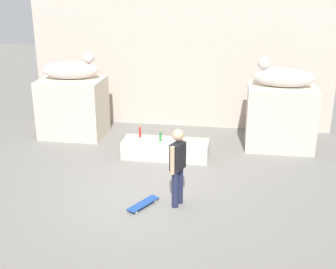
{
  "coord_description": "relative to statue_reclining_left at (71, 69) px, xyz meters",
  "views": [
    {
      "loc": [
        1.78,
        -8.45,
        4.56
      ],
      "look_at": [
        0.27,
        0.9,
        1.1
      ],
      "focal_mm": 47.2,
      "sensor_mm": 36.0,
      "label": 1
    }
  ],
  "objects": [
    {
      "name": "ground_plane",
      "position": [
        2.94,
        -3.42,
        -1.99
      ],
      "size": [
        40.0,
        40.0,
        0.0
      ],
      "primitive_type": "plane",
      "color": "slate"
    },
    {
      "name": "bottle_green",
      "position": [
        2.81,
        -1.33,
        -1.4
      ],
      "size": [
        0.06,
        0.06,
        0.29
      ],
      "color": "#1E722D",
      "rests_on": "ledge_block"
    },
    {
      "name": "facade_wall",
      "position": [
        2.94,
        1.65,
        1.49
      ],
      "size": [
        9.23,
        0.6,
        6.95
      ],
      "primitive_type": "cube",
      "color": "#BFAFA0",
      "rests_on": "ground_plane"
    },
    {
      "name": "statue_reclining_left",
      "position": [
        0.0,
        0.0,
        0.0
      ],
      "size": [
        1.67,
        0.84,
        0.78
      ],
      "rotation": [
        0.0,
        0.0,
        0.18
      ],
      "color": "beige",
      "rests_on": "pedestal_left"
    },
    {
      "name": "statue_reclining_right",
      "position": [
        5.88,
        -0.0,
        0.0
      ],
      "size": [
        1.64,
        0.67,
        0.78
      ],
      "rotation": [
        0.0,
        0.0,
        3.07
      ],
      "color": "beige",
      "rests_on": "pedestal_right"
    },
    {
      "name": "skateboard",
      "position": [
        2.91,
        -3.94,
        -1.92
      ],
      "size": [
        0.57,
        0.8,
        0.08
      ],
      "rotation": [
        0.0,
        0.0,
        4.2
      ],
      "color": "navy",
      "rests_on": "ground_plane"
    },
    {
      "name": "skater",
      "position": [
        3.6,
        -3.75,
        -1.06
      ],
      "size": [
        0.31,
        0.51,
        1.67
      ],
      "rotation": [
        0.0,
        0.0,
        4.36
      ],
      "color": "#1E233F",
      "rests_on": "ground_plane"
    },
    {
      "name": "bottle_red",
      "position": [
        2.23,
        -1.14,
        -1.38
      ],
      "size": [
        0.06,
        0.06,
        0.33
      ],
      "color": "red",
      "rests_on": "ledge_block"
    },
    {
      "name": "pedestal_right",
      "position": [
        5.91,
        -0.01,
        -1.14
      ],
      "size": [
        1.81,
        1.35,
        1.7
      ],
      "primitive_type": "cube",
      "color": "beige",
      "rests_on": "ground_plane"
    },
    {
      "name": "ledge_block",
      "position": [
        2.94,
        -1.29,
        -1.75
      ],
      "size": [
        2.24,
        0.75,
        0.47
      ],
      "primitive_type": "cube",
      "color": "beige",
      "rests_on": "ground_plane"
    },
    {
      "name": "pedestal_left",
      "position": [
        -0.04,
        -0.01,
        -1.14
      ],
      "size": [
        1.81,
        1.35,
        1.7
      ],
      "primitive_type": "cube",
      "color": "beige",
      "rests_on": "ground_plane"
    }
  ]
}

